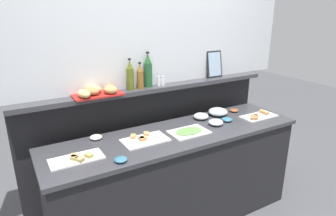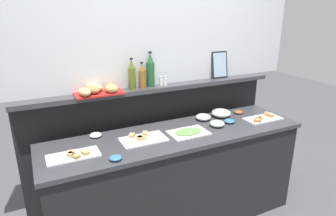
{
  "view_description": "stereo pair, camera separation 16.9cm",
  "coord_description": "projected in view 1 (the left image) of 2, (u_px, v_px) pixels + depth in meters",
  "views": [
    {
      "loc": [
        -1.21,
        -1.92,
        1.87
      ],
      "look_at": [
        -0.04,
        0.1,
        1.08
      ],
      "focal_mm": 31.38,
      "sensor_mm": 36.0,
      "label": 1
    },
    {
      "loc": [
        -1.06,
        -1.99,
        1.87
      ],
      "look_at": [
        -0.04,
        0.1,
        1.08
      ],
      "focal_mm": 31.38,
      "sensor_mm": 36.0,
      "label": 2
    }
  ],
  "objects": [
    {
      "name": "glass_bowl_large",
      "position": [
        218.0,
        112.0,
        2.86
      ],
      "size": [
        0.18,
        0.18,
        0.07
      ],
      "color": "silver",
      "rests_on": "buffet_counter"
    },
    {
      "name": "glass_bowl_medium",
      "position": [
        201.0,
        116.0,
        2.76
      ],
      "size": [
        0.14,
        0.14,
        0.06
      ],
      "color": "silver",
      "rests_on": "buffet_counter"
    },
    {
      "name": "condiment_bowl_red",
      "position": [
        227.0,
        120.0,
        2.71
      ],
      "size": [
        0.1,
        0.1,
        0.03
      ],
      "primitive_type": "ellipsoid",
      "color": "teal",
      "rests_on": "buffet_counter"
    },
    {
      "name": "bread_basket",
      "position": [
        97.0,
        91.0,
        2.4
      ],
      "size": [
        0.4,
        0.29,
        0.08
      ],
      "color": "#B2231E",
      "rests_on": "back_ledge_unit"
    },
    {
      "name": "vinegar_bottle_amber",
      "position": [
        140.0,
        77.0,
        2.59
      ],
      "size": [
        0.06,
        0.06,
        0.24
      ],
      "color": "#8E5B23",
      "rests_on": "back_ledge_unit"
    },
    {
      "name": "cold_cuts_platter",
      "position": [
        189.0,
        132.0,
        2.46
      ],
      "size": [
        0.32,
        0.22,
        0.02
      ],
      "color": "white",
      "rests_on": "buffet_counter"
    },
    {
      "name": "buffet_counter",
      "position": [
        177.0,
        178.0,
        2.6
      ],
      "size": [
        2.23,
        0.61,
        0.88
      ],
      "color": "black",
      "rests_on": "ground_plane"
    },
    {
      "name": "sandwich_platter_front",
      "position": [
        77.0,
        158.0,
        2.02
      ],
      "size": [
        0.36,
        0.17,
        0.04
      ],
      "color": "white",
      "rests_on": "buffet_counter"
    },
    {
      "name": "sandwich_platter_side",
      "position": [
        144.0,
        139.0,
        2.32
      ],
      "size": [
        0.36,
        0.21,
        0.04
      ],
      "color": "white",
      "rests_on": "buffet_counter"
    },
    {
      "name": "pepper_shaker",
      "position": [
        163.0,
        81.0,
        2.72
      ],
      "size": [
        0.03,
        0.03,
        0.09
      ],
      "color": "white",
      "rests_on": "back_ledge_unit"
    },
    {
      "name": "olive_oil_bottle",
      "position": [
        130.0,
        76.0,
        2.54
      ],
      "size": [
        0.06,
        0.06,
        0.28
      ],
      "color": "#56661E",
      "rests_on": "back_ledge_unit"
    },
    {
      "name": "ground_plane",
      "position": [
        148.0,
        187.0,
        3.24
      ],
      "size": [
        12.0,
        12.0,
        0.0
      ],
      "primitive_type": "plane",
      "color": "#4C4C51"
    },
    {
      "name": "upper_wall_panel",
      "position": [
        148.0,
        5.0,
        2.55
      ],
      "size": [
        3.07,
        0.08,
        1.41
      ],
      "primitive_type": "cube",
      "color": "silver",
      "rests_on": "back_ledge_unit"
    },
    {
      "name": "condiment_bowl_dark",
      "position": [
        96.0,
        137.0,
        2.34
      ],
      "size": [
        0.1,
        0.1,
        0.03
      ],
      "primitive_type": "ellipsoid",
      "color": "silver",
      "rests_on": "buffet_counter"
    },
    {
      "name": "salt_shaker",
      "position": [
        159.0,
        81.0,
        2.69
      ],
      "size": [
        0.03,
        0.03,
        0.09
      ],
      "color": "white",
      "rests_on": "back_ledge_unit"
    },
    {
      "name": "condiment_bowl_teal",
      "position": [
        121.0,
        160.0,
        1.99
      ],
      "size": [
        0.09,
        0.09,
        0.03
      ],
      "primitive_type": "ellipsoid",
      "color": "teal",
      "rests_on": "buffet_counter"
    },
    {
      "name": "back_ledge_unit",
      "position": [
        152.0,
        140.0,
        2.93
      ],
      "size": [
        2.47,
        0.22,
        1.19
      ],
      "color": "black",
      "rests_on": "ground_plane"
    },
    {
      "name": "condiment_bowl_cream",
      "position": [
        234.0,
        110.0,
        2.96
      ],
      "size": [
        0.09,
        0.09,
        0.03
      ],
      "primitive_type": "ellipsoid",
      "color": "brown",
      "rests_on": "buffet_counter"
    },
    {
      "name": "sandwich_platter_rear",
      "position": [
        259.0,
        116.0,
        2.82
      ],
      "size": [
        0.36,
        0.18,
        0.04
      ],
      "color": "silver",
      "rests_on": "buffet_counter"
    },
    {
      "name": "framed_picture",
      "position": [
        214.0,
        64.0,
        3.02
      ],
      "size": [
        0.18,
        0.06,
        0.27
      ],
      "color": "black",
      "rests_on": "back_ledge_unit"
    },
    {
      "name": "glass_bowl_small",
      "position": [
        216.0,
        123.0,
        2.62
      ],
      "size": [
        0.13,
        0.13,
        0.05
      ],
      "color": "silver",
      "rests_on": "buffet_counter"
    },
    {
      "name": "wine_bottle_green",
      "position": [
        148.0,
        71.0,
        2.64
      ],
      "size": [
        0.08,
        0.08,
        0.32
      ],
      "color": "#23562D",
      "rests_on": "back_ledge_unit"
    }
  ]
}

